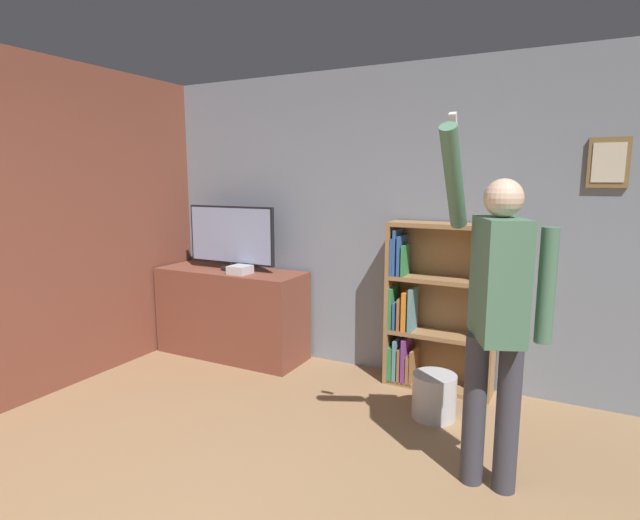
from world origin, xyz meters
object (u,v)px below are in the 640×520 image
person (497,307)px  waste_bin (434,396)px  television (231,237)px  game_console (240,270)px  bookshelf (430,311)px

person → waste_bin: (-0.49, 0.69, -0.90)m
television → game_console: bearing=-35.5°
television → game_console: size_ratio=5.08×
bookshelf → person: (0.69, -1.24, 0.41)m
waste_bin → television: bearing=168.9°
television → bookshelf: bearing=3.9°
game_console → person: size_ratio=0.09×
television → game_console: television is taller
television → bookshelf: television is taller
person → waste_bin: bearing=-167.4°
game_console → waste_bin: bearing=-8.0°
bookshelf → game_console: bearing=-171.0°
bookshelf → waste_bin: bearing=-70.3°
waste_bin → game_console: bearing=172.0°
bookshelf → television: bearing=-176.1°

